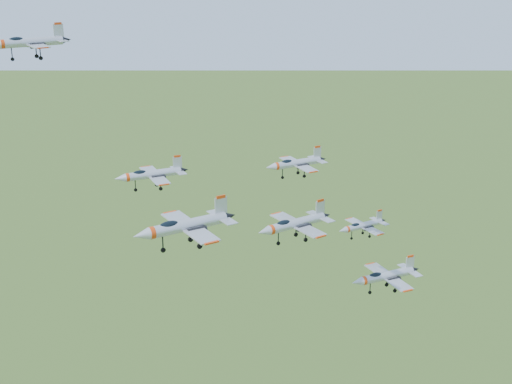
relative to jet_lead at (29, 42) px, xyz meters
name	(u,v)px	position (x,y,z in m)	size (l,w,h in m)	color
jet_lead	(29,42)	(0.00, 0.00, 0.00)	(12.30, 10.18, 3.29)	#ABAEB8
jet_left_high	(151,174)	(11.55, -18.01, -16.91)	(10.82, 8.93, 2.89)	#ABAEB8
jet_right_high	(185,225)	(10.07, -34.14, -18.60)	(13.85, 11.46, 3.70)	#ABAEB8
jet_left_low	(296,163)	(38.33, -12.62, -20.54)	(11.41, 9.35, 3.06)	#ABAEB8
jet_right_low	(294,224)	(32.12, -22.99, -26.43)	(13.69, 11.39, 3.66)	#ABAEB8
jet_trail	(385,276)	(51.25, -21.61, -40.09)	(13.74, 11.34, 3.67)	#ABAEB8
jet_extra	(362,226)	(55.69, -8.31, -36.44)	(11.25, 9.30, 3.01)	#ABAEB8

